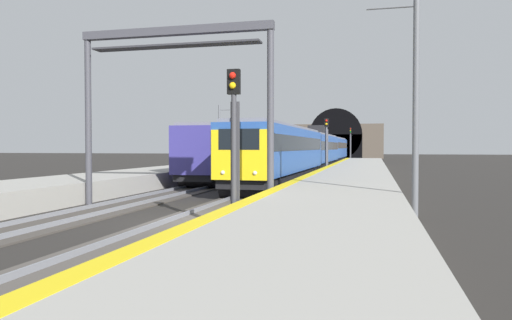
{
  "coord_description": "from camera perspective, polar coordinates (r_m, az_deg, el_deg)",
  "views": [
    {
      "loc": [
        -15.58,
        -5.98,
        2.59
      ],
      "look_at": [
        11.75,
        0.71,
        1.82
      ],
      "focal_mm": 33.98,
      "sensor_mm": 36.0,
      "label": 1
    }
  ],
  "objects": [
    {
      "name": "platform_right_edge_strip",
      "position": [
        16.09,
        0.48,
        -4.21
      ],
      "size": [
        112.0,
        0.5,
        0.01
      ],
      "primitive_type": "cube",
      "color": "yellow",
      "rests_on": "platform_right"
    },
    {
      "name": "railway_signal_mid",
      "position": [
        43.51,
        8.3,
        2.09
      ],
      "size": [
        0.39,
        0.38,
        5.12
      ],
      "rotation": [
        0.0,
        0.0,
        3.14
      ],
      "color": "#4C4C54",
      "rests_on": "ground_plane"
    },
    {
      "name": "platform_right",
      "position": [
        15.79,
        8.33,
        -6.12
      ],
      "size": [
        112.0,
        4.9,
        0.97
      ],
      "primitive_type": "cube",
      "color": "#9E9B93",
      "rests_on": "ground_plane"
    },
    {
      "name": "ground_plane",
      "position": [
        16.89,
        -7.22,
        -7.28
      ],
      "size": [
        320.0,
        320.0,
        0.0
      ],
      "primitive_type": "plane",
      "color": "#282623"
    },
    {
      "name": "tunnel_portal",
      "position": [
        109.39,
        9.39,
        2.21
      ],
      "size": [
        2.17,
        20.57,
        11.52
      ],
      "color": "#51473D",
      "rests_on": "ground_plane"
    },
    {
      "name": "track_adjacent_line",
      "position": [
        19.03,
        -20.5,
        -6.23
      ],
      "size": [
        160.0,
        2.71,
        0.21
      ],
      "color": "#423D38",
      "rests_on": "ground_plane"
    },
    {
      "name": "catenary_mast_far",
      "position": [
        17.64,
        18.23,
        6.4
      ],
      "size": [
        0.22,
        1.79,
        8.02
      ],
      "color": "#595B60",
      "rests_on": "ground_plane"
    },
    {
      "name": "railway_signal_near",
      "position": [
        14.68,
        -2.61,
        2.77
      ],
      "size": [
        0.39,
        0.38,
        4.93
      ],
      "rotation": [
        0.0,
        0.0,
        3.14
      ],
      "color": "#38383D",
      "rests_on": "ground_plane"
    },
    {
      "name": "catenary_mast_near",
      "position": [
        57.93,
        -4.31,
        2.86
      ],
      "size": [
        0.22,
        2.43,
        7.58
      ],
      "color": "#595B60",
      "rests_on": "ground_plane"
    },
    {
      "name": "overhead_signal_gantry",
      "position": [
        21.29,
        -9.53,
        10.1
      ],
      "size": [
        0.7,
        8.65,
        7.7
      ],
      "color": "#3F3F47",
      "rests_on": "ground_plane"
    },
    {
      "name": "railway_signal_far",
      "position": [
        87.9,
        11.06,
        2.19
      ],
      "size": [
        0.39,
        0.38,
        6.03
      ],
      "rotation": [
        0.0,
        0.0,
        3.14
      ],
      "color": "#4C4C54",
      "rests_on": "ground_plane"
    },
    {
      "name": "train_adjacent_platform",
      "position": [
        55.97,
        2.79,
        1.28
      ],
      "size": [
        55.89,
        2.88,
        4.07
      ],
      "rotation": [
        0.0,
        0.0,
        0.01
      ],
      "color": "navy",
      "rests_on": "ground_plane"
    },
    {
      "name": "track_main_line",
      "position": [
        16.88,
        -7.22,
        -7.14
      ],
      "size": [
        160.0,
        2.85,
        0.21
      ],
      "color": "#4C4742",
      "rests_on": "ground_plane"
    },
    {
      "name": "train_main_approaching",
      "position": [
        51.69,
        7.1,
        1.2
      ],
      "size": [
        59.61,
        3.17,
        4.86
      ],
      "rotation": [
        0.0,
        0.0,
        3.13
      ],
      "color": "#264C99",
      "rests_on": "ground_plane"
    }
  ]
}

